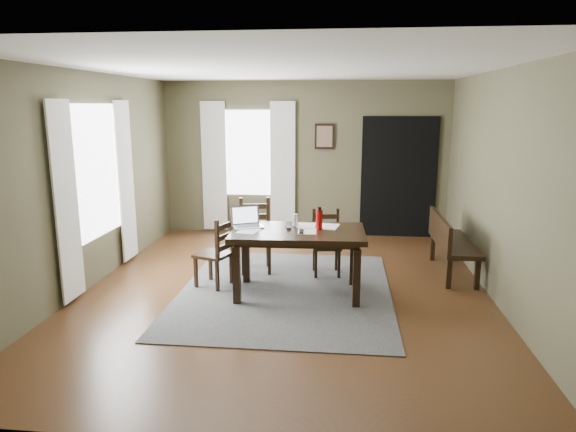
# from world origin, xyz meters

# --- Properties ---
(ground) EXTENTS (5.00, 6.00, 0.01)m
(ground) POSITION_xyz_m (0.00, 0.00, -0.01)
(ground) COLOR #492C16
(room_shell) EXTENTS (5.02, 6.02, 2.71)m
(room_shell) POSITION_xyz_m (0.00, 0.00, 1.80)
(room_shell) COLOR brown
(room_shell) RESTS_ON ground
(rug) EXTENTS (2.60, 3.20, 0.01)m
(rug) POSITION_xyz_m (0.00, 0.00, 0.01)
(rug) COLOR #424242
(rug) RESTS_ON ground
(dining_table) EXTENTS (1.63, 1.01, 0.80)m
(dining_table) POSITION_xyz_m (0.16, -0.08, 0.71)
(dining_table) COLOR black
(dining_table) RESTS_ON rug
(chair_end) EXTENTS (0.51, 0.51, 0.91)m
(chair_end) POSITION_xyz_m (-0.89, 0.07, 0.45)
(chair_end) COLOR black
(chair_end) RESTS_ON rug
(chair_back_left) EXTENTS (0.52, 0.52, 1.01)m
(chair_back_left) POSITION_xyz_m (-0.51, 0.78, 0.49)
(chair_back_left) COLOR black
(chair_back_left) RESTS_ON rug
(chair_back_right) EXTENTS (0.43, 0.43, 0.88)m
(chair_back_right) POSITION_xyz_m (0.48, 0.75, 0.43)
(chair_back_right) COLOR black
(chair_back_right) RESTS_ON rug
(bench) EXTENTS (0.46, 1.43, 0.81)m
(bench) POSITION_xyz_m (2.15, 0.94, 0.48)
(bench) COLOR black
(bench) RESTS_ON ground
(laptop) EXTENTS (0.44, 0.41, 0.25)m
(laptop) POSITION_xyz_m (-0.49, 0.07, 0.87)
(laptop) COLOR #B7B7BC
(laptop) RESTS_ON dining_table
(computer_mouse) EXTENTS (0.07, 0.10, 0.03)m
(computer_mouse) POSITION_xyz_m (0.04, -0.03, 0.82)
(computer_mouse) COLOR #3F3F42
(computer_mouse) RESTS_ON dining_table
(tv_remote) EXTENTS (0.06, 0.18, 0.02)m
(tv_remote) POSITION_xyz_m (0.21, -0.17, 0.82)
(tv_remote) COLOR black
(tv_remote) RESTS_ON dining_table
(drinking_glass) EXTENTS (0.07, 0.07, 0.15)m
(drinking_glass) POSITION_xyz_m (0.11, 0.14, 0.89)
(drinking_glass) COLOR silver
(drinking_glass) RESTS_ON dining_table
(water_bottle) EXTENTS (0.11, 0.11, 0.28)m
(water_bottle) POSITION_xyz_m (0.41, 0.00, 0.94)
(water_bottle) COLOR #B6100E
(water_bottle) RESTS_ON dining_table
(paper_a) EXTENTS (0.28, 0.34, 0.00)m
(paper_a) POSITION_xyz_m (-0.43, -0.18, 0.81)
(paper_a) COLOR white
(paper_a) RESTS_ON dining_table
(paper_b) EXTENTS (0.23, 0.29, 0.00)m
(paper_b) POSITION_xyz_m (0.27, -0.13, 0.81)
(paper_b) COLOR white
(paper_b) RESTS_ON dining_table
(paper_c) EXTENTS (0.23, 0.30, 0.00)m
(paper_c) POSITION_xyz_m (0.24, 0.19, 0.81)
(paper_c) COLOR white
(paper_c) RESTS_ON dining_table
(paper_d) EXTENTS (0.31, 0.37, 0.00)m
(paper_d) POSITION_xyz_m (0.51, 0.15, 0.81)
(paper_d) COLOR white
(paper_d) RESTS_ON dining_table
(window_left) EXTENTS (0.01, 1.30, 1.70)m
(window_left) POSITION_xyz_m (-2.47, 0.20, 1.45)
(window_left) COLOR white
(window_left) RESTS_ON ground
(window_back) EXTENTS (1.00, 0.01, 1.50)m
(window_back) POSITION_xyz_m (-1.00, 2.97, 1.45)
(window_back) COLOR white
(window_back) RESTS_ON ground
(curtain_left_near) EXTENTS (0.03, 0.48, 2.30)m
(curtain_left_near) POSITION_xyz_m (-2.44, -0.62, 1.20)
(curtain_left_near) COLOR silver
(curtain_left_near) RESTS_ON ground
(curtain_left_far) EXTENTS (0.03, 0.48, 2.30)m
(curtain_left_far) POSITION_xyz_m (-2.44, 1.02, 1.20)
(curtain_left_far) COLOR silver
(curtain_left_far) RESTS_ON ground
(curtain_back_left) EXTENTS (0.44, 0.03, 2.30)m
(curtain_back_left) POSITION_xyz_m (-1.62, 2.94, 1.20)
(curtain_back_left) COLOR silver
(curtain_back_left) RESTS_ON ground
(curtain_back_right) EXTENTS (0.44, 0.03, 2.30)m
(curtain_back_right) POSITION_xyz_m (-0.38, 2.94, 1.20)
(curtain_back_right) COLOR silver
(curtain_back_right) RESTS_ON ground
(framed_picture) EXTENTS (0.34, 0.03, 0.44)m
(framed_picture) POSITION_xyz_m (0.35, 2.97, 1.75)
(framed_picture) COLOR black
(framed_picture) RESTS_ON ground
(doorway_back) EXTENTS (1.30, 0.03, 2.10)m
(doorway_back) POSITION_xyz_m (1.65, 2.97, 1.05)
(doorway_back) COLOR black
(doorway_back) RESTS_ON ground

